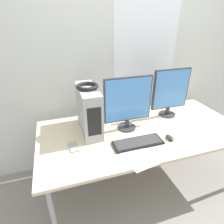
# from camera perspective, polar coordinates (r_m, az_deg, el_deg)

# --- Properties ---
(ground_plane) EXTENTS (14.00, 14.00, 0.00)m
(ground_plane) POSITION_cam_1_polar(r_m,az_deg,el_deg) (2.05, 14.09, -29.10)
(ground_plane) COLOR gray
(wall_back) EXTENTS (8.00, 0.07, 2.70)m
(wall_back) POSITION_cam_1_polar(r_m,az_deg,el_deg) (2.14, 3.17, 18.16)
(wall_back) COLOR silver
(wall_back) RESTS_ON ground_plane
(desk) EXTENTS (1.96, 0.94, 0.70)m
(desk) POSITION_cam_1_polar(r_m,az_deg,el_deg) (1.87, 9.08, -6.33)
(desk) COLOR beige
(desk) RESTS_ON ground_plane
(pc_tower) EXTENTS (0.16, 0.47, 0.42)m
(pc_tower) POSITION_cam_1_polar(r_m,az_deg,el_deg) (1.74, -7.09, 0.64)
(pc_tower) COLOR #9E9EA3
(pc_tower) RESTS_ON desk
(headphones) EXTENTS (0.20, 0.20, 0.03)m
(headphones) POSITION_cam_1_polar(r_m,az_deg,el_deg) (1.65, -7.55, 7.78)
(headphones) COLOR black
(headphones) RESTS_ON pc_tower
(monitor_main) EXTENTS (0.46, 0.18, 0.52)m
(monitor_main) POSITION_cam_1_polar(r_m,az_deg,el_deg) (1.73, 4.85, 2.99)
(monitor_main) COLOR #333338
(monitor_main) RESTS_ON desk
(monitor_right_near) EXTENTS (0.41, 0.18, 0.52)m
(monitor_right_near) POSITION_cam_1_polar(r_m,az_deg,el_deg) (2.07, 17.39, 5.93)
(monitor_right_near) COLOR #333338
(monitor_right_near) RESTS_ON desk
(keyboard) EXTENTS (0.44, 0.15, 0.02)m
(keyboard) POSITION_cam_1_polar(r_m,az_deg,el_deg) (1.65, 7.88, -9.23)
(keyboard) COLOR black
(keyboard) RESTS_ON desk
(mouse) EXTENTS (0.05, 0.10, 0.03)m
(mouse) POSITION_cam_1_polar(r_m,az_deg,el_deg) (1.76, 17.19, -7.50)
(mouse) COLOR #2D2D2D
(mouse) RESTS_ON desk
(cell_phone) EXTENTS (0.08, 0.15, 0.01)m
(cell_phone) POSITION_cam_1_polar(r_m,az_deg,el_deg) (1.62, -11.66, -10.40)
(cell_phone) COLOR #99999E
(cell_phone) RESTS_ON desk
(paper_sheet_left) EXTENTS (0.26, 0.33, 0.00)m
(paper_sheet_left) POSITION_cam_1_polar(r_m,az_deg,el_deg) (1.52, 7.63, -13.20)
(paper_sheet_left) COLOR white
(paper_sheet_left) RESTS_ON desk
(paper_sheet_front) EXTENTS (0.24, 0.32, 0.00)m
(paper_sheet_front) POSITION_cam_1_polar(r_m,az_deg,el_deg) (1.45, -12.50, -16.08)
(paper_sheet_front) COLOR white
(paper_sheet_front) RESTS_ON desk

